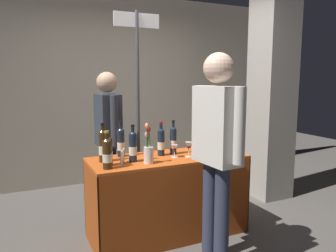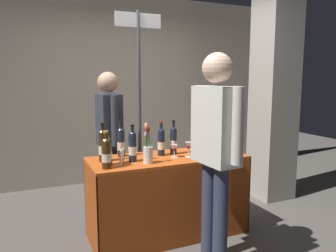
{
  "view_description": "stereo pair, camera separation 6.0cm",
  "coord_description": "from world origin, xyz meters",
  "px_view_note": "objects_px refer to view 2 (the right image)",
  "views": [
    {
      "loc": [
        -1.3,
        -2.81,
        1.54
      ],
      "look_at": [
        0.0,
        0.0,
        1.09
      ],
      "focal_mm": 35.09,
      "sensor_mm": 36.0,
      "label": 1
    },
    {
      "loc": [
        -1.24,
        -2.84,
        1.54
      ],
      "look_at": [
        0.0,
        0.0,
        1.09
      ],
      "focal_mm": 35.09,
      "sensor_mm": 36.0,
      "label": 2
    }
  ],
  "objects_px": {
    "featured_wine_bottle": "(198,138)",
    "wine_glass_near_taster": "(189,146)",
    "tasting_table": "(168,183)",
    "concrete_pillar": "(276,58)",
    "vendor_presenter": "(109,132)",
    "taster_foreground_right": "(216,141)",
    "booth_signpost": "(139,89)",
    "flower_vase": "(148,150)",
    "wine_glass_near_vendor": "(205,143)",
    "display_bottle_0": "(200,142)",
    "wine_glass_mid": "(174,148)"
  },
  "relations": [
    {
      "from": "display_bottle_0",
      "to": "flower_vase",
      "type": "bearing_deg",
      "value": -179.21
    },
    {
      "from": "concrete_pillar",
      "to": "flower_vase",
      "type": "distance_m",
      "value": 2.21
    },
    {
      "from": "featured_wine_bottle",
      "to": "vendor_presenter",
      "type": "bearing_deg",
      "value": 146.11
    },
    {
      "from": "tasting_table",
      "to": "featured_wine_bottle",
      "type": "bearing_deg",
      "value": 17.03
    },
    {
      "from": "flower_vase",
      "to": "vendor_presenter",
      "type": "bearing_deg",
      "value": 100.14
    },
    {
      "from": "tasting_table",
      "to": "wine_glass_mid",
      "type": "bearing_deg",
      "value": -49.39
    },
    {
      "from": "tasting_table",
      "to": "taster_foreground_right",
      "type": "height_order",
      "value": "taster_foreground_right"
    },
    {
      "from": "concrete_pillar",
      "to": "taster_foreground_right",
      "type": "relative_size",
      "value": 2.06
    },
    {
      "from": "display_bottle_0",
      "to": "taster_foreground_right",
      "type": "distance_m",
      "value": 0.53
    },
    {
      "from": "wine_glass_near_vendor",
      "to": "flower_vase",
      "type": "distance_m",
      "value": 0.67
    },
    {
      "from": "wine_glass_near_vendor",
      "to": "booth_signpost",
      "type": "xyz_separation_m",
      "value": [
        -0.37,
        0.94,
        0.53
      ]
    },
    {
      "from": "wine_glass_near_taster",
      "to": "wine_glass_mid",
      "type": "bearing_deg",
      "value": 165.37
    },
    {
      "from": "display_bottle_0",
      "to": "flower_vase",
      "type": "xyz_separation_m",
      "value": [
        -0.53,
        -0.01,
        -0.03
      ]
    },
    {
      "from": "taster_foreground_right",
      "to": "booth_signpost",
      "type": "distance_m",
      "value": 1.61
    },
    {
      "from": "featured_wine_bottle",
      "to": "taster_foreground_right",
      "type": "height_order",
      "value": "taster_foreground_right"
    },
    {
      "from": "wine_glass_near_vendor",
      "to": "wine_glass_mid",
      "type": "xyz_separation_m",
      "value": [
        -0.35,
        -0.03,
        -0.02
      ]
    },
    {
      "from": "concrete_pillar",
      "to": "tasting_table",
      "type": "relative_size",
      "value": 2.37
    },
    {
      "from": "display_bottle_0",
      "to": "booth_signpost",
      "type": "height_order",
      "value": "booth_signpost"
    },
    {
      "from": "display_bottle_0",
      "to": "booth_signpost",
      "type": "xyz_separation_m",
      "value": [
        -0.24,
        1.07,
        0.48
      ]
    },
    {
      "from": "featured_wine_bottle",
      "to": "vendor_presenter",
      "type": "height_order",
      "value": "vendor_presenter"
    },
    {
      "from": "concrete_pillar",
      "to": "booth_signpost",
      "type": "height_order",
      "value": "concrete_pillar"
    },
    {
      "from": "tasting_table",
      "to": "wine_glass_near_taster",
      "type": "distance_m",
      "value": 0.42
    },
    {
      "from": "display_bottle_0",
      "to": "wine_glass_mid",
      "type": "height_order",
      "value": "display_bottle_0"
    },
    {
      "from": "featured_wine_bottle",
      "to": "flower_vase",
      "type": "height_order",
      "value": "flower_vase"
    },
    {
      "from": "display_bottle_0",
      "to": "tasting_table",
      "type": "bearing_deg",
      "value": 149.99
    },
    {
      "from": "featured_wine_bottle",
      "to": "wine_glass_mid",
      "type": "bearing_deg",
      "value": -153.92
    },
    {
      "from": "tasting_table",
      "to": "wine_glass_near_taster",
      "type": "height_order",
      "value": "wine_glass_near_taster"
    },
    {
      "from": "tasting_table",
      "to": "display_bottle_0",
      "type": "height_order",
      "value": "display_bottle_0"
    },
    {
      "from": "featured_wine_bottle",
      "to": "wine_glass_near_taster",
      "type": "relative_size",
      "value": 2.18
    },
    {
      "from": "wine_glass_near_taster",
      "to": "featured_wine_bottle",
      "type": "bearing_deg",
      "value": 43.76
    },
    {
      "from": "tasting_table",
      "to": "vendor_presenter",
      "type": "xyz_separation_m",
      "value": [
        -0.41,
        0.66,
        0.43
      ]
    },
    {
      "from": "wine_glass_mid",
      "to": "tasting_table",
      "type": "bearing_deg",
      "value": 130.61
    },
    {
      "from": "tasting_table",
      "to": "taster_foreground_right",
      "type": "xyz_separation_m",
      "value": [
        0.13,
        -0.65,
        0.52
      ]
    },
    {
      "from": "wine_glass_near_taster",
      "to": "vendor_presenter",
      "type": "distance_m",
      "value": 0.96
    },
    {
      "from": "display_bottle_0",
      "to": "booth_signpost",
      "type": "bearing_deg",
      "value": 102.85
    },
    {
      "from": "wine_glass_near_vendor",
      "to": "wine_glass_near_taster",
      "type": "xyz_separation_m",
      "value": [
        -0.21,
        -0.06,
        0.0
      ]
    },
    {
      "from": "wine_glass_near_taster",
      "to": "booth_signpost",
      "type": "relative_size",
      "value": 0.06
    },
    {
      "from": "featured_wine_bottle",
      "to": "booth_signpost",
      "type": "xyz_separation_m",
      "value": [
        -0.37,
        0.79,
        0.5
      ]
    },
    {
      "from": "wine_glass_near_vendor",
      "to": "booth_signpost",
      "type": "distance_m",
      "value": 1.14
    },
    {
      "from": "tasting_table",
      "to": "taster_foreground_right",
      "type": "relative_size",
      "value": 0.87
    },
    {
      "from": "featured_wine_bottle",
      "to": "vendor_presenter",
      "type": "relative_size",
      "value": 0.2
    },
    {
      "from": "display_bottle_0",
      "to": "wine_glass_near_taster",
      "type": "distance_m",
      "value": 0.12
    },
    {
      "from": "wine_glass_mid",
      "to": "taster_foreground_right",
      "type": "distance_m",
      "value": 0.63
    },
    {
      "from": "display_bottle_0",
      "to": "wine_glass_near_vendor",
      "type": "height_order",
      "value": "display_bottle_0"
    },
    {
      "from": "flower_vase",
      "to": "tasting_table",
      "type": "bearing_deg",
      "value": 31.43
    },
    {
      "from": "wine_glass_near_vendor",
      "to": "wine_glass_mid",
      "type": "relative_size",
      "value": 1.11
    },
    {
      "from": "featured_wine_bottle",
      "to": "wine_glass_near_taster",
      "type": "distance_m",
      "value": 0.3
    },
    {
      "from": "wine_glass_near_vendor",
      "to": "taster_foreground_right",
      "type": "height_order",
      "value": "taster_foreground_right"
    },
    {
      "from": "booth_signpost",
      "to": "vendor_presenter",
      "type": "bearing_deg",
      "value": -149.96
    },
    {
      "from": "tasting_table",
      "to": "wine_glass_mid",
      "type": "distance_m",
      "value": 0.35
    }
  ]
}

